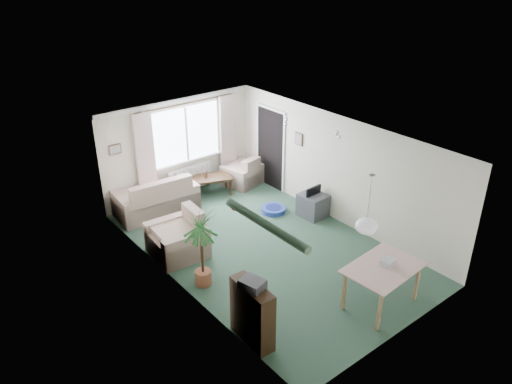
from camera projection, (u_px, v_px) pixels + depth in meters
ground at (265, 247)px, 10.18m from camera, size 6.50×6.50×0.00m
window at (186, 134)px, 11.89m from camera, size 1.80×0.03×1.30m
curtain_rod at (186, 103)px, 11.49m from camera, size 2.60×0.03×0.03m
curtain_left at (145, 156)px, 11.27m from camera, size 0.45×0.08×2.00m
curtain_right at (228, 134)px, 12.56m from camera, size 0.45×0.08×2.00m
radiator at (190, 176)px, 12.35m from camera, size 1.20×0.10×0.55m
doorway at (271, 149)px, 12.39m from camera, size 0.03×0.95×2.00m
pendant_lamp at (366, 226)px, 8.02m from camera, size 0.36×0.36×0.36m
tinsel_garland at (266, 224)px, 6.48m from camera, size 1.60×1.60×0.12m
bauble_cluster_a at (286, 120)px, 10.55m from camera, size 0.20×0.20×0.20m
bauble_cluster_b at (338, 132)px, 9.88m from camera, size 0.20×0.20×0.20m
wall_picture_back at (115, 149)px, 10.86m from camera, size 0.28×0.03×0.22m
wall_picture_right at (299, 139)px, 11.44m from camera, size 0.03×0.24×0.30m
sofa at (155, 194)px, 11.35m from camera, size 1.88×1.08×0.91m
armchair_corner at (242, 170)px, 12.74m from camera, size 1.01×0.98×0.77m
armchair_left at (177, 234)px, 9.78m from camera, size 1.05×1.10×0.92m
coffee_table at (211, 185)px, 12.30m from camera, size 1.13×0.88×0.45m
photo_frame at (205, 174)px, 12.15m from camera, size 0.12×0.06×0.16m
bookshelf at (252, 313)px, 7.59m from camera, size 0.32×0.85×1.02m
hifi_box at (252, 284)px, 7.30m from camera, size 0.36×0.41×0.14m
houseplant at (202, 249)px, 8.76m from camera, size 0.73×0.73×1.49m
dining_table at (381, 286)px, 8.41m from camera, size 1.26×0.89×0.75m
gift_box at (388, 263)px, 8.27m from camera, size 0.27×0.21×0.12m
tv_cube at (313, 205)px, 11.27m from camera, size 0.56×0.61×0.53m
pet_bed at (274, 210)px, 11.52m from camera, size 0.73×0.73×0.11m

